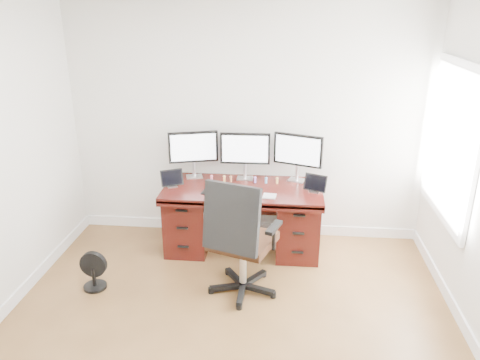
# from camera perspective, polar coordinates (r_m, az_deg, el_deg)

# --- Properties ---
(back_wall) EXTENTS (4.00, 0.10, 2.70)m
(back_wall) POSITION_cam_1_polar(r_m,az_deg,el_deg) (5.27, 0.81, 6.99)
(back_wall) COLOR silver
(back_wall) RESTS_ON ground
(desk) EXTENTS (1.70, 0.80, 0.75)m
(desk) POSITION_cam_1_polar(r_m,az_deg,el_deg) (5.19, 0.36, -4.36)
(desk) COLOR #3B0F0B
(desk) RESTS_ON ground
(office_chair) EXTENTS (0.80, 0.80, 1.18)m
(office_chair) POSITION_cam_1_polar(r_m,az_deg,el_deg) (4.41, 0.07, -9.42)
(office_chair) COLOR black
(office_chair) RESTS_ON ground
(floor_fan) EXTENTS (0.26, 0.22, 0.38)m
(floor_fan) POSITION_cam_1_polar(r_m,az_deg,el_deg) (4.81, -17.45, -10.57)
(floor_fan) COLOR black
(floor_fan) RESTS_ON ground
(monitor_left) EXTENTS (0.54, 0.19, 0.53)m
(monitor_left) POSITION_cam_1_polar(r_m,az_deg,el_deg) (5.24, -5.71, 3.82)
(monitor_left) COLOR silver
(monitor_left) RESTS_ON desk
(monitor_center) EXTENTS (0.55, 0.14, 0.53)m
(monitor_center) POSITION_cam_1_polar(r_m,az_deg,el_deg) (5.16, 0.62, 3.65)
(monitor_center) COLOR silver
(monitor_center) RESTS_ON desk
(monitor_right) EXTENTS (0.53, 0.22, 0.53)m
(monitor_right) POSITION_cam_1_polar(r_m,az_deg,el_deg) (5.15, 7.07, 3.44)
(monitor_right) COLOR silver
(monitor_right) RESTS_ON desk
(tablet_left) EXTENTS (0.24, 0.17, 0.19)m
(tablet_left) POSITION_cam_1_polar(r_m,az_deg,el_deg) (5.07, -8.31, 0.10)
(tablet_left) COLOR silver
(tablet_left) RESTS_ON desk
(tablet_right) EXTENTS (0.25, 0.16, 0.19)m
(tablet_right) POSITION_cam_1_polar(r_m,az_deg,el_deg) (4.94, 9.17, -0.52)
(tablet_right) COLOR silver
(tablet_right) RESTS_ON desk
(keyboard) EXTENTS (0.32, 0.16, 0.01)m
(keyboard) POSITION_cam_1_polar(r_m,az_deg,el_deg) (4.85, 0.18, -1.62)
(keyboard) COLOR white
(keyboard) RESTS_ON desk
(trackpad) EXTENTS (0.14, 0.14, 0.01)m
(trackpad) POSITION_cam_1_polar(r_m,az_deg,el_deg) (4.80, 3.62, -1.96)
(trackpad) COLOR #B6B9BD
(trackpad) RESTS_ON desk
(drawing_tablet) EXTENTS (0.23, 0.16, 0.01)m
(drawing_tablet) POSITION_cam_1_polar(r_m,az_deg,el_deg) (4.89, -3.43, -1.52)
(drawing_tablet) COLOR black
(drawing_tablet) RESTS_ON desk
(phone) EXTENTS (0.14, 0.08, 0.01)m
(phone) POSITION_cam_1_polar(r_m,az_deg,el_deg) (5.00, -0.18, -0.94)
(phone) COLOR black
(phone) RESTS_ON desk
(figurine_pink) EXTENTS (0.03, 0.03, 0.07)m
(figurine_pink) POSITION_cam_1_polar(r_m,az_deg,el_deg) (5.19, -3.48, 0.27)
(figurine_pink) COLOR pink
(figurine_pink) RESTS_ON desk
(figurine_orange) EXTENTS (0.03, 0.03, 0.07)m
(figurine_orange) POSITION_cam_1_polar(r_m,az_deg,el_deg) (5.17, -1.92, 0.22)
(figurine_orange) COLOR #EDB659
(figurine_orange) RESTS_ON desk
(figurine_brown) EXTENTS (0.03, 0.03, 0.07)m
(figurine_brown) POSITION_cam_1_polar(r_m,az_deg,el_deg) (5.16, -1.13, 0.19)
(figurine_brown) COLOR brown
(figurine_brown) RESTS_ON desk
(figurine_purple) EXTENTS (0.03, 0.03, 0.07)m
(figurine_purple) POSITION_cam_1_polar(r_m,az_deg,el_deg) (5.14, 1.85, 0.08)
(figurine_purple) COLOR #9972DD
(figurine_purple) RESTS_ON desk
(figurine_blue) EXTENTS (0.03, 0.03, 0.07)m
(figurine_blue) POSITION_cam_1_polar(r_m,az_deg,el_deg) (5.13, 3.19, 0.04)
(figurine_blue) COLOR #60A6E2
(figurine_blue) RESTS_ON desk
(figurine_yellow) EXTENTS (0.03, 0.03, 0.07)m
(figurine_yellow) POSITION_cam_1_polar(r_m,az_deg,el_deg) (5.13, 4.54, -0.01)
(figurine_yellow) COLOR tan
(figurine_yellow) RESTS_ON desk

